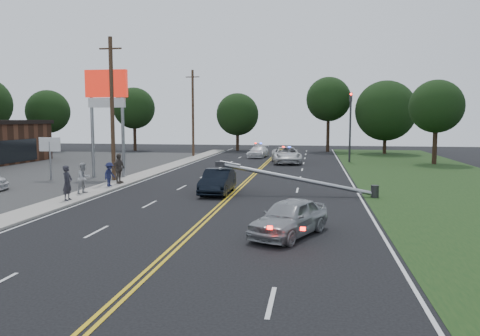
% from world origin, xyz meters
% --- Properties ---
extents(ground, '(120.00, 120.00, 0.00)m').
position_xyz_m(ground, '(0.00, 0.00, 0.00)').
color(ground, black).
rests_on(ground, ground).
extents(sidewalk, '(1.80, 70.00, 0.12)m').
position_xyz_m(sidewalk, '(-8.40, 10.00, 0.06)').
color(sidewalk, '#A09A91').
rests_on(sidewalk, ground).
extents(grass_verge, '(12.00, 80.00, 0.01)m').
position_xyz_m(grass_verge, '(13.50, 10.00, 0.01)').
color(grass_verge, '#183414').
rests_on(grass_verge, ground).
extents(centerline_yellow, '(0.36, 80.00, 0.00)m').
position_xyz_m(centerline_yellow, '(0.00, 10.00, 0.01)').
color(centerline_yellow, gold).
rests_on(centerline_yellow, ground).
extents(pylon_sign, '(3.20, 0.35, 8.00)m').
position_xyz_m(pylon_sign, '(-10.50, 14.00, 6.00)').
color(pylon_sign, gray).
rests_on(pylon_sign, ground).
extents(small_sign, '(1.60, 0.14, 3.10)m').
position_xyz_m(small_sign, '(-14.00, 12.00, 2.33)').
color(small_sign, gray).
rests_on(small_sign, ground).
extents(traffic_signal, '(0.28, 0.41, 7.05)m').
position_xyz_m(traffic_signal, '(8.30, 30.00, 4.21)').
color(traffic_signal, '#2D2D30').
rests_on(traffic_signal, ground).
extents(fallen_streetlight, '(9.36, 0.44, 1.91)m').
position_xyz_m(fallen_streetlight, '(4.19, 8.00, 0.92)').
color(fallen_streetlight, '#2D2D30').
rests_on(fallen_streetlight, ground).
extents(utility_pole_mid, '(1.60, 0.28, 10.00)m').
position_xyz_m(utility_pole_mid, '(-9.20, 12.00, 5.08)').
color(utility_pole_mid, '#382619').
rests_on(utility_pole_mid, ground).
extents(utility_pole_far, '(1.60, 0.28, 10.00)m').
position_xyz_m(utility_pole_far, '(-9.20, 34.00, 5.08)').
color(utility_pole_far, '#382619').
rests_on(utility_pole_far, ground).
extents(tree_4, '(5.80, 5.80, 8.31)m').
position_xyz_m(tree_4, '(-30.98, 40.02, 5.40)').
color(tree_4, black).
rests_on(tree_4, ground).
extents(tree_5, '(5.72, 5.72, 8.75)m').
position_xyz_m(tree_5, '(-20.05, 43.38, 5.88)').
color(tree_5, black).
rests_on(tree_5, ground).
extents(tree_6, '(5.86, 5.86, 7.97)m').
position_xyz_m(tree_6, '(-5.86, 45.54, 5.03)').
color(tree_6, black).
rests_on(tree_6, ground).
extents(tree_7, '(5.92, 5.92, 10.00)m').
position_xyz_m(tree_7, '(6.54, 45.32, 7.02)').
color(tree_7, black).
rests_on(tree_7, ground).
extents(tree_8, '(7.59, 7.59, 9.23)m').
position_xyz_m(tree_8, '(13.57, 42.63, 5.43)').
color(tree_8, black).
rests_on(tree_8, ground).
extents(tree_9, '(5.15, 5.15, 8.20)m').
position_xyz_m(tree_9, '(16.36, 29.21, 5.61)').
color(tree_9, black).
rests_on(tree_9, ground).
extents(crashed_sedan, '(1.56, 4.40, 1.45)m').
position_xyz_m(crashed_sedan, '(-0.93, 8.04, 0.72)').
color(crashed_sedan, black).
rests_on(crashed_sedan, ground).
extents(waiting_sedan, '(3.23, 4.45, 1.41)m').
position_xyz_m(waiting_sedan, '(3.80, -1.43, 0.70)').
color(waiting_sedan, '#94979B').
rests_on(waiting_sedan, ground).
extents(emergency_a, '(3.51, 6.21, 1.64)m').
position_xyz_m(emergency_a, '(1.97, 27.86, 0.82)').
color(emergency_a, silver).
rests_on(emergency_a, ground).
extents(emergency_b, '(2.27, 4.72, 1.33)m').
position_xyz_m(emergency_b, '(-1.63, 34.38, 0.66)').
color(emergency_b, silver).
rests_on(emergency_b, ground).
extents(bystander_a, '(0.45, 0.68, 1.85)m').
position_xyz_m(bystander_a, '(-8.18, 3.89, 1.05)').
color(bystander_a, '#26252D').
rests_on(bystander_a, sidewalk).
extents(bystander_b, '(0.93, 1.04, 1.77)m').
position_xyz_m(bystander_b, '(-8.46, 6.22, 1.01)').
color(bystander_b, '#A6A6AB').
rests_on(bystander_b, sidewalk).
extents(bystander_c, '(0.74, 1.08, 1.54)m').
position_xyz_m(bystander_c, '(-8.18, 9.06, 0.89)').
color(bystander_c, '#1C2046').
rests_on(bystander_c, sidewalk).
extents(bystander_d, '(0.73, 1.26, 2.02)m').
position_xyz_m(bystander_d, '(-8.16, 10.46, 1.13)').
color(bystander_d, '#4F463F').
rests_on(bystander_d, sidewalk).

